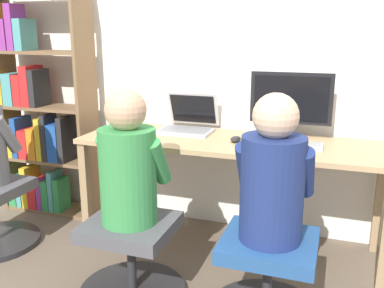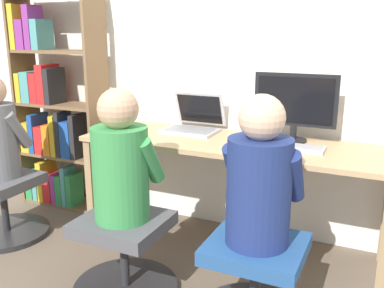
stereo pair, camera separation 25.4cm
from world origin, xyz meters
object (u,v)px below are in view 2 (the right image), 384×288
(office_chair_left, at_px, (255,283))
(office_chair_side, at_px, (4,206))
(person_at_monitor, at_px, (259,179))
(desktop_monitor, at_px, (295,105))
(office_chair_right, at_px, (124,255))
(bookshelf, at_px, (53,117))
(person_at_laptop, at_px, (121,162))
(laptop, at_px, (193,123))
(keyboard, at_px, (284,146))

(office_chair_left, distance_m, office_chair_side, 1.84)
(office_chair_left, height_order, person_at_monitor, person_at_monitor)
(office_chair_left, bearing_deg, office_chair_side, 174.74)
(desktop_monitor, distance_m, office_chair_right, 1.31)
(desktop_monitor, xyz_separation_m, office_chair_right, (-0.69, -0.84, -0.74))
(desktop_monitor, distance_m, person_at_monitor, 0.83)
(office_chair_right, distance_m, person_at_monitor, 0.89)
(desktop_monitor, height_order, office_chair_left, desktop_monitor)
(desktop_monitor, bearing_deg, bookshelf, -179.14)
(person_at_laptop, bearing_deg, desktop_monitor, 50.54)
(desktop_monitor, xyz_separation_m, person_at_laptop, (-0.69, -0.84, -0.21))
(person_at_monitor, distance_m, office_chair_side, 1.92)
(office_chair_right, height_order, person_at_laptop, person_at_laptop)
(desktop_monitor, distance_m, office_chair_side, 2.06)
(office_chair_right, distance_m, person_at_laptop, 0.52)
(office_chair_right, height_order, person_at_monitor, person_at_monitor)
(laptop, distance_m, office_chair_side, 1.42)
(person_at_laptop, height_order, office_chair_side, person_at_laptop)
(office_chair_right, xyz_separation_m, office_chair_side, (-1.12, 0.21, 0.00))
(office_chair_right, bearing_deg, office_chair_left, 3.33)
(office_chair_left, relative_size, person_at_monitor, 0.82)
(office_chair_left, height_order, office_chair_right, same)
(person_at_monitor, relative_size, bookshelf, 0.42)
(keyboard, height_order, bookshelf, bookshelf)
(desktop_monitor, bearing_deg, office_chair_right, -129.31)
(laptop, relative_size, office_chair_side, 0.63)
(laptop, height_order, office_chair_right, laptop)
(keyboard, xyz_separation_m, office_chair_left, (0.03, -0.61, -0.52))
(bookshelf, bearing_deg, office_chair_left, -22.10)
(desktop_monitor, relative_size, office_chair_side, 0.88)
(keyboard, distance_m, person_at_monitor, 0.61)
(keyboard, bearing_deg, desktop_monitor, 87.60)
(office_chair_right, distance_m, bookshelf, 1.53)
(laptop, bearing_deg, office_chair_right, -91.31)
(laptop, relative_size, office_chair_right, 0.63)
(office_chair_side, bearing_deg, desktop_monitor, 19.23)
(office_chair_left, xyz_separation_m, office_chair_side, (-1.84, 0.17, 0.00))
(person_at_laptop, distance_m, office_chair_side, 1.26)
(office_chair_right, xyz_separation_m, bookshelf, (-1.19, 0.81, 0.51))
(person_at_laptop, bearing_deg, keyboard, 43.51)
(desktop_monitor, bearing_deg, person_at_monitor, -88.37)
(office_chair_left, xyz_separation_m, office_chair_right, (-0.71, -0.04, 0.00))
(laptop, xyz_separation_m, person_at_laptop, (-0.02, -0.83, -0.04))
(bookshelf, bearing_deg, person_at_monitor, -21.98)
(person_at_laptop, bearing_deg, laptop, 88.68)
(laptop, bearing_deg, desktop_monitor, 0.44)
(person_at_monitor, height_order, office_chair_side, person_at_monitor)
(person_at_monitor, height_order, bookshelf, bookshelf)
(keyboard, xyz_separation_m, bookshelf, (-1.87, 0.16, -0.01))
(keyboard, relative_size, office_chair_left, 0.79)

